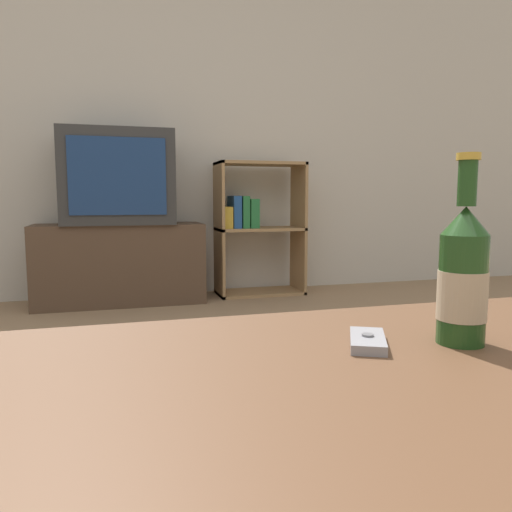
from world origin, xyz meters
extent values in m
cube|color=beige|center=(0.00, 3.02, 1.30)|extent=(8.00, 0.05, 2.60)
cube|color=brown|center=(0.00, 0.00, 0.44)|extent=(1.39, 0.64, 0.04)
cube|color=#4C3828|center=(-0.14, 2.76, 0.25)|extent=(1.05, 0.38, 0.51)
cube|color=#2D2D2D|center=(-0.14, 2.76, 0.80)|extent=(0.68, 0.43, 0.58)
cube|color=navy|center=(-0.14, 2.54, 0.80)|extent=(0.56, 0.01, 0.45)
cube|color=#99754C|center=(0.52, 2.81, 0.46)|extent=(0.02, 0.30, 0.92)
cube|color=#99754C|center=(1.09, 2.81, 0.46)|extent=(0.02, 0.30, 0.92)
cube|color=#99754C|center=(0.81, 2.81, 0.01)|extent=(0.60, 0.30, 0.02)
cube|color=#99754C|center=(0.81, 2.81, 0.46)|extent=(0.60, 0.30, 0.02)
cube|color=#99754C|center=(0.81, 2.81, 0.91)|extent=(0.60, 0.30, 0.02)
cube|color=#B7932D|center=(0.56, 2.81, 0.54)|extent=(0.05, 0.21, 0.15)
cube|color=navy|center=(0.62, 2.81, 0.58)|extent=(0.05, 0.21, 0.22)
cube|color=#236B38|center=(0.68, 2.81, 0.58)|extent=(0.05, 0.21, 0.22)
cube|color=#236B38|center=(0.74, 2.81, 0.57)|extent=(0.06, 0.21, 0.20)
cylinder|color=#1E4219|center=(0.29, 0.07, 0.54)|extent=(0.07, 0.07, 0.16)
cylinder|color=tan|center=(0.29, 0.07, 0.53)|extent=(0.07, 0.07, 0.07)
cone|color=#1E4219|center=(0.29, 0.07, 0.64)|extent=(0.07, 0.07, 0.04)
cylinder|color=#1E4219|center=(0.29, 0.07, 0.69)|extent=(0.03, 0.03, 0.06)
cylinder|color=#B79333|center=(0.29, 0.07, 0.73)|extent=(0.03, 0.03, 0.01)
cube|color=gray|center=(0.16, 0.09, 0.47)|extent=(0.09, 0.11, 0.01)
cylinder|color=slate|center=(0.16, 0.09, 0.48)|extent=(0.02, 0.02, 0.00)
camera|label=1|loc=(-0.18, -0.52, 0.67)|focal=35.00mm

